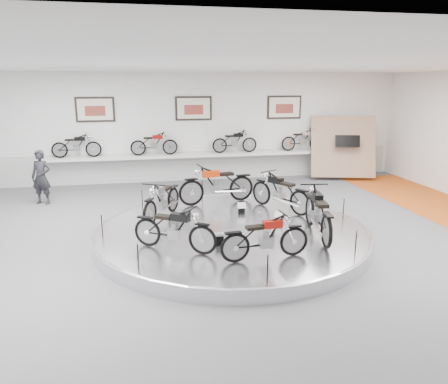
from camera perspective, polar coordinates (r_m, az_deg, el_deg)
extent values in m
plane|color=#565659|center=(10.16, 1.36, -6.83)|extent=(16.00, 16.00, 0.00)
plane|color=white|center=(9.49, 1.51, 16.33)|extent=(16.00, 16.00, 0.00)
plane|color=white|center=(16.47, -3.97, 8.42)|extent=(16.00, 0.00, 16.00)
cube|color=#BCBCBA|center=(16.66, -3.87, 3.45)|extent=(15.68, 0.04, 1.10)
cylinder|color=silver|center=(10.38, 1.01, -5.47)|extent=(6.40, 6.40, 0.30)
torus|color=#B2B2BA|center=(10.35, 1.01, -4.85)|extent=(6.40, 6.40, 0.10)
cube|color=silver|center=(16.31, -3.77, 4.82)|extent=(11.00, 0.55, 0.10)
cube|color=#EDE5CE|center=(16.30, -16.48, 10.30)|extent=(1.35, 0.06, 0.88)
cube|color=#EDE5CE|center=(16.38, -3.99, 10.85)|extent=(1.35, 0.06, 0.88)
cube|color=#EDE5CE|center=(17.18, 7.88, 10.91)|extent=(1.35, 0.06, 0.88)
cube|color=#A27F66|center=(17.34, 15.26, 5.75)|extent=(2.56, 1.52, 2.30)
imported|color=black|center=(14.38, -22.76, 1.79)|extent=(0.70, 0.57, 1.67)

